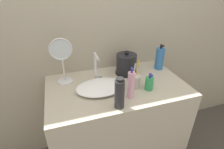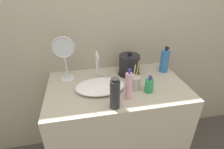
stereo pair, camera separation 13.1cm
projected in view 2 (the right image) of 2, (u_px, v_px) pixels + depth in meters
name	position (u px, v px, depth m)	size (l,w,h in m)	color
wall_back	(109.00, 18.00, 1.44)	(6.00, 0.04, 2.60)	#ADA38E
vanity_counter	(116.00, 125.00, 1.57)	(1.08, 0.64, 0.86)	#B7AD99
sink_basin	(100.00, 86.00, 1.31)	(0.37, 0.26, 0.05)	white
faucet	(98.00, 65.00, 1.38)	(0.06, 0.13, 0.24)	silver
electric_kettle	(129.00, 65.00, 1.49)	(0.19, 0.19, 0.21)	black
toothbrush_cup	(135.00, 83.00, 1.30)	(0.08, 0.08, 0.23)	#B7B2A8
lotion_bottle	(164.00, 61.00, 1.52)	(0.07, 0.07, 0.23)	#3370B7
shampoo_bottle	(115.00, 94.00, 1.08)	(0.06, 0.06, 0.21)	#28282D
mouthwash_bottle	(129.00, 86.00, 1.17)	(0.05, 0.05, 0.23)	#EAA8C6
hand_cream_bottle	(149.00, 86.00, 1.27)	(0.06, 0.06, 0.13)	#2D9956
vanity_mirror	(65.00, 56.00, 1.35)	(0.17, 0.12, 0.36)	silver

